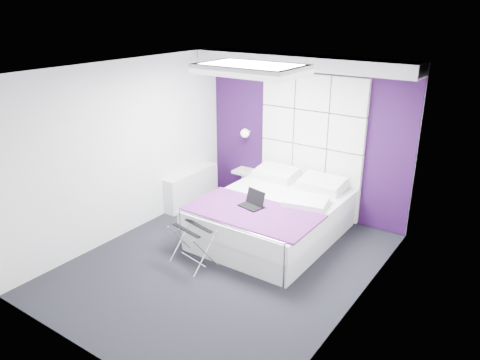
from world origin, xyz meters
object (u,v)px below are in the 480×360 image
(bed, at_px, (273,216))
(luggage_rack, at_px, (193,246))
(nightstand, at_px, (246,172))
(wall_lamp, at_px, (246,133))
(radiator, at_px, (192,187))
(laptop, at_px, (253,202))

(bed, relative_size, luggage_rack, 4.02)
(bed, xyz_separation_m, nightstand, (-1.14, 0.98, 0.19))
(wall_lamp, distance_m, luggage_rack, 2.60)
(radiator, distance_m, nightstand, 1.01)
(wall_lamp, xyz_separation_m, radiator, (-0.64, -0.76, -0.92))
(nightstand, bearing_deg, bed, -40.76)
(wall_lamp, distance_m, nightstand, 0.70)
(wall_lamp, relative_size, nightstand, 0.35)
(bed, height_order, nightstand, bed)
(wall_lamp, relative_size, luggage_rack, 0.27)
(luggage_rack, bearing_deg, nightstand, 118.86)
(radiator, bearing_deg, bed, -8.30)
(laptop, bearing_deg, radiator, 170.99)
(nightstand, relative_size, luggage_rack, 0.77)
(nightstand, xyz_separation_m, luggage_rack, (0.68, -2.28, -0.25))
(wall_lamp, height_order, radiator, wall_lamp)
(bed, bearing_deg, luggage_rack, -109.80)
(radiator, xyz_separation_m, bed, (1.82, -0.26, 0.03))
(radiator, xyz_separation_m, nightstand, (0.67, 0.72, 0.22))
(radiator, height_order, bed, bed)
(radiator, distance_m, luggage_rack, 2.06)
(wall_lamp, height_order, laptop, wall_lamp)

